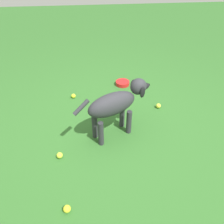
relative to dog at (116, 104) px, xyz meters
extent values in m
plane|color=#2D6026|center=(-0.01, 0.03, -0.43)|extent=(14.00, 14.00, 0.00)
ellipsoid|color=#2D2D33|center=(0.02, -0.05, 0.01)|extent=(0.45, 0.62, 0.26)
cylinder|color=#2D2D33|center=(-0.12, 0.09, -0.27)|extent=(0.06, 0.06, 0.31)
cylinder|color=#2D2D33|center=(0.01, 0.15, -0.27)|extent=(0.06, 0.06, 0.31)
cylinder|color=#2D2D33|center=(0.04, -0.25, -0.27)|extent=(0.06, 0.06, 0.31)
cylinder|color=#2D2D33|center=(0.17, -0.19, -0.27)|extent=(0.06, 0.06, 0.31)
ellipsoid|color=#2D2D33|center=(-0.12, 0.26, 0.13)|extent=(0.23, 0.24, 0.19)
ellipsoid|color=black|center=(-0.16, 0.34, 0.10)|extent=(0.13, 0.16, 0.08)
sphere|color=black|center=(-0.19, 0.39, 0.10)|extent=(0.03, 0.03, 0.03)
ellipsoid|color=black|center=(-0.20, 0.21, 0.10)|extent=(0.06, 0.07, 0.14)
ellipsoid|color=black|center=(-0.04, 0.29, 0.10)|extent=(0.06, 0.07, 0.14)
cylinder|color=#2D2D33|center=(0.18, -0.37, 0.11)|extent=(0.12, 0.19, 0.15)
sphere|color=#C5E136|center=(0.33, -0.64, -0.39)|extent=(0.07, 0.07, 0.07)
sphere|color=#D8E13D|center=(-0.44, 0.65, -0.39)|extent=(0.07, 0.07, 0.07)
sphere|color=#CED82A|center=(-0.82, -0.53, -0.39)|extent=(0.07, 0.07, 0.07)
sphere|color=#CED62C|center=(0.94, -0.53, -0.39)|extent=(0.07, 0.07, 0.07)
sphere|color=yellow|center=(-0.55, 0.23, -0.39)|extent=(0.07, 0.07, 0.07)
cylinder|color=red|center=(-1.12, 0.24, -0.40)|extent=(0.22, 0.22, 0.06)
camera|label=1|loc=(1.95, -0.26, 1.39)|focal=35.43mm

